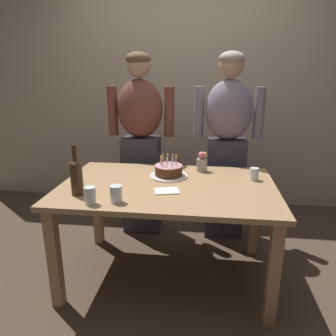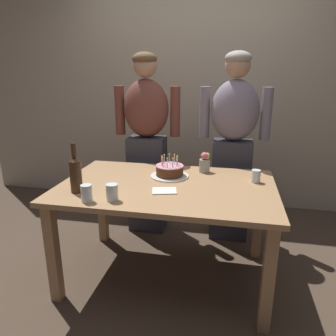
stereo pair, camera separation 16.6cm
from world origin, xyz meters
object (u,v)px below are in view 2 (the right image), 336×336
flower_vase (205,163)px  person_man_bearded (147,142)px  person_woman_cardigan (233,146)px  water_glass_near (256,176)px  wine_bottle (76,173)px  napkin_stack (164,191)px  water_glass_side (87,193)px  water_glass_far (112,192)px  birthday_cake (170,171)px

flower_vase → person_man_bearded: size_ratio=0.10×
person_man_bearded → person_woman_cardigan: bearing=-180.0°
water_glass_near → person_woman_cardigan: (-0.17, 0.55, 0.09)m
water_glass_near → wine_bottle: wine_bottle is taller
napkin_stack → flower_vase: flower_vase is taller
napkin_stack → flower_vase: 0.53m
wine_bottle → person_woman_cardigan: (0.99, 0.98, 0.01)m
water_glass_side → flower_vase: size_ratio=0.67×
napkin_stack → person_man_bearded: bearing=112.3°
water_glass_far → napkin_stack: 0.36m
flower_vase → person_woman_cardigan: person_woman_cardigan is taller
wine_bottle → person_woman_cardigan: bearing=44.6°
water_glass_side → person_man_bearded: bearing=86.1°
water_glass_near → flower_vase: bearing=156.1°
water_glass_far → wine_bottle: 0.30m
person_man_bearded → person_woman_cardigan: 0.78m
person_man_bearded → water_glass_side: bearing=86.1°
water_glass_side → napkin_stack: (0.43, 0.26, -0.05)m
water_glass_far → flower_vase: bearing=54.0°
water_glass_side → wine_bottle: bearing=134.9°
birthday_cake → water_glass_near: (0.63, 0.00, 0.00)m
water_glass_near → water_glass_side: bearing=-151.2°
birthday_cake → water_glass_far: birthday_cake is taller
flower_vase → person_woman_cardigan: bearing=61.1°
water_glass_far → water_glass_near: bearing=30.5°
person_woman_cardigan → water_glass_side: bearing=52.5°
water_glass_far → napkin_stack: (0.28, 0.21, -0.05)m
birthday_cake → water_glass_near: birthday_cake is taller
birthday_cake → person_woman_cardigan: (0.46, 0.55, 0.09)m
water_glass_near → water_glass_far: size_ratio=0.86×
person_man_bearded → wine_bottle: bearing=77.9°
water_glass_near → water_glass_far: (-0.88, -0.52, 0.01)m
napkin_stack → wine_bottle: bearing=-167.7°
water_glass_far → person_man_bearded: 1.08m
water_glass_near → person_woman_cardigan: bearing=107.2°
water_glass_far → wine_bottle: size_ratio=0.32×
water_glass_far → napkin_stack: water_glass_far is taller
flower_vase → wine_bottle: bearing=-142.6°
napkin_stack → person_woman_cardigan: (0.43, 0.86, 0.13)m
water_glass_far → birthday_cake: bearing=63.8°
birthday_cake → person_woman_cardigan: bearing=50.4°
wine_bottle → water_glass_far: bearing=-17.8°
water_glass_side → wine_bottle: 0.21m
water_glass_near → napkin_stack: (-0.60, -0.31, -0.04)m
water_glass_far → person_man_bearded: size_ratio=0.06×
water_glass_side → napkin_stack: 0.50m
water_glass_far → water_glass_side: water_glass_side is taller
water_glass_side → birthday_cake: bearing=54.6°
water_glass_near → wine_bottle: bearing=-159.7°
water_glass_far → person_woman_cardigan: size_ratio=0.06×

